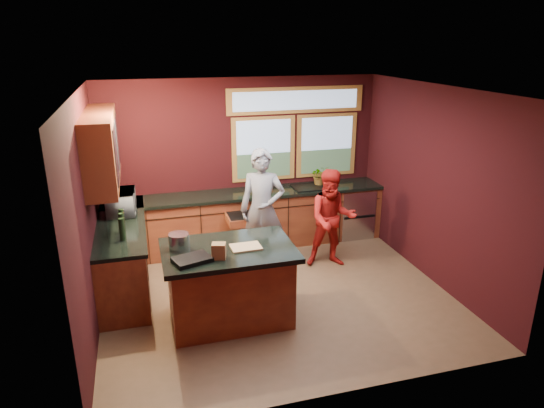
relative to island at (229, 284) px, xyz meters
name	(u,v)px	position (x,y,z in m)	size (l,w,h in m)	color
floor	(277,295)	(0.71, 0.40, -0.48)	(4.50, 4.50, 0.00)	brown
room_shell	(224,162)	(0.11, 0.73, 1.32)	(4.52, 4.02, 2.71)	black
back_counter	(260,218)	(0.91, 2.10, -0.01)	(4.50, 0.64, 0.93)	#552014
left_counter	(123,254)	(-1.24, 1.25, -0.01)	(0.64, 2.30, 0.93)	#552014
island	(229,284)	(0.00, 0.00, 0.00)	(1.55, 1.05, 0.95)	#552014
person_grey	(262,209)	(0.75, 1.32, 0.42)	(0.65, 0.43, 1.80)	slate
person_red	(332,219)	(1.75, 1.06, 0.27)	(0.72, 0.56, 1.49)	#A71613
microwave	(121,202)	(-1.21, 1.62, 0.61)	(0.58, 0.39, 0.32)	#999999
potted_plant	(320,176)	(1.97, 2.15, 0.62)	(0.30, 0.26, 0.33)	#999999
paper_towel	(264,182)	(0.99, 2.10, 0.59)	(0.12, 0.12, 0.28)	white
cutting_board	(246,247)	(0.20, -0.05, 0.48)	(0.35, 0.25, 0.02)	tan
stock_pot	(179,241)	(-0.55, 0.15, 0.56)	(0.24, 0.24, 0.18)	silver
paper_bag	(219,251)	(-0.15, -0.25, 0.56)	(0.15, 0.12, 0.18)	brown
black_tray	(192,260)	(-0.45, -0.25, 0.49)	(0.40, 0.28, 0.05)	black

